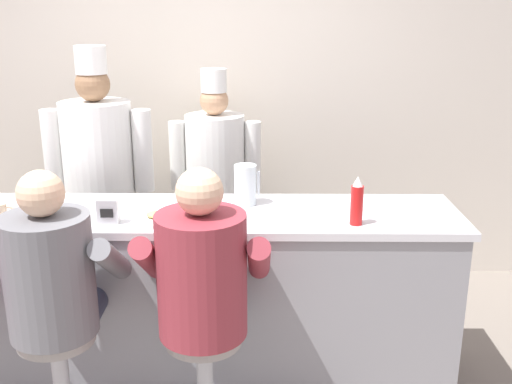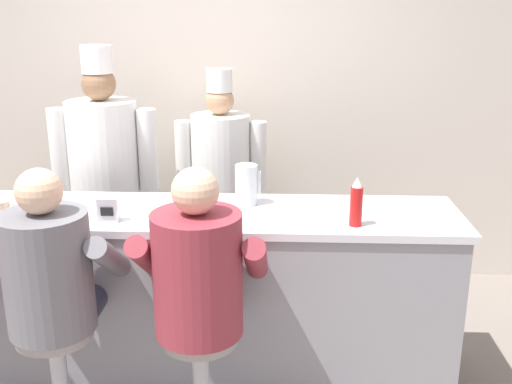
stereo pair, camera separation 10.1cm
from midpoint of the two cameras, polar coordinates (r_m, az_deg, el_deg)
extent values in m
cube|color=beige|center=(4.58, -5.61, 8.30)|extent=(10.00, 0.06, 2.70)
cube|color=gray|center=(3.42, -7.80, -10.21)|extent=(2.92, 0.62, 0.97)
cube|color=silver|center=(3.22, -8.16, -2.19)|extent=(2.98, 0.64, 0.04)
cylinder|color=red|center=(3.00, 8.62, -1.27)|extent=(0.06, 0.06, 0.20)
cone|color=white|center=(2.96, 8.72, 1.03)|extent=(0.05, 0.05, 0.05)
cylinder|color=yellow|center=(3.06, -6.73, -1.14)|extent=(0.07, 0.07, 0.16)
cone|color=yellow|center=(3.03, -6.80, 0.83)|extent=(0.06, 0.06, 0.06)
cylinder|color=orange|center=(3.01, -6.83, -1.88)|extent=(0.03, 0.03, 0.13)
cylinder|color=#287F2D|center=(2.99, -6.88, -0.66)|extent=(0.02, 0.02, 0.01)
cylinder|color=silver|center=(3.27, -1.91, 0.68)|extent=(0.12, 0.12, 0.22)
cube|color=silver|center=(3.26, -0.65, 0.87)|extent=(0.01, 0.01, 0.13)
cylinder|color=white|center=(3.10, -10.29, -2.54)|extent=(0.25, 0.25, 0.02)
ellipsoid|color=#E0BC60|center=(3.09, -10.32, -2.12)|extent=(0.11, 0.09, 0.03)
torus|color=beige|center=(3.30, -23.29, -1.72)|extent=(0.06, 0.01, 0.06)
cube|color=silver|center=(3.10, -14.81, -1.78)|extent=(0.11, 0.06, 0.13)
cube|color=black|center=(3.07, -14.96, -1.97)|extent=(0.06, 0.01, 0.04)
cylinder|color=gray|center=(2.98, -19.42, -12.83)|extent=(0.35, 0.35, 0.05)
cylinder|color=#33384C|center=(3.16, -20.02, -10.31)|extent=(0.15, 0.39, 0.15)
cylinder|color=#33384C|center=(3.09, -16.54, -10.53)|extent=(0.15, 0.39, 0.15)
cylinder|color=slate|center=(2.85, -20.03, -7.49)|extent=(0.39, 0.39, 0.56)
cylinder|color=slate|center=(3.02, -23.81, -5.90)|extent=(0.10, 0.43, 0.34)
cylinder|color=slate|center=(2.86, -14.63, -6.27)|extent=(0.10, 0.43, 0.34)
sphere|color=#DBB28E|center=(2.72, -20.85, -0.14)|extent=(0.20, 0.20, 0.20)
cylinder|color=gray|center=(2.83, -6.06, -13.57)|extent=(0.35, 0.35, 0.05)
cylinder|color=#33384C|center=(3.00, -7.59, -10.89)|extent=(0.15, 0.40, 0.15)
cylinder|color=#33384C|center=(2.97, -3.69, -10.98)|extent=(0.15, 0.40, 0.15)
cylinder|color=maroon|center=(2.68, -6.26, -7.89)|extent=(0.40, 0.40, 0.57)
cylinder|color=maroon|center=(2.82, -11.16, -6.26)|extent=(0.10, 0.43, 0.35)
cylinder|color=maroon|center=(2.76, -0.76, -6.42)|extent=(0.10, 0.43, 0.35)
sphere|color=#DBB28E|center=(2.55, -6.55, 0.04)|extent=(0.21, 0.21, 0.21)
cube|color=#232328|center=(4.27, -14.74, -5.83)|extent=(0.35, 0.19, 0.84)
cube|color=white|center=(4.16, -15.09, -3.97)|extent=(0.32, 0.02, 0.51)
cylinder|color=white|center=(4.05, -15.52, 3.85)|extent=(0.46, 0.46, 0.63)
sphere|color=#8C6647|center=(3.98, -16.02, 9.82)|extent=(0.22, 0.22, 0.22)
cylinder|color=white|center=(3.96, -16.20, 12.01)|extent=(0.20, 0.20, 0.17)
cylinder|color=white|center=(4.14, -19.42, 3.74)|extent=(0.13, 0.13, 0.54)
cylinder|color=white|center=(3.98, -11.46, 3.86)|extent=(0.13, 0.13, 0.54)
cube|color=#232328|center=(4.44, -4.38, -4.92)|extent=(0.32, 0.18, 0.76)
cube|color=white|center=(4.34, -4.48, -3.29)|extent=(0.29, 0.02, 0.46)
cylinder|color=white|center=(4.24, -4.59, 3.49)|extent=(0.41, 0.41, 0.57)
sphere|color=tan|center=(4.16, -4.71, 8.66)|extent=(0.20, 0.20, 0.20)
cylinder|color=white|center=(4.15, -4.76, 10.55)|extent=(0.18, 0.18, 0.16)
cylinder|color=white|center=(4.27, -8.14, 3.44)|extent=(0.12, 0.12, 0.49)
cylinder|color=white|center=(4.22, -0.99, 3.46)|extent=(0.12, 0.12, 0.49)
camera|label=1|loc=(0.05, -90.93, -0.29)|focal=42.00mm
camera|label=2|loc=(0.05, 89.07, 0.29)|focal=42.00mm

